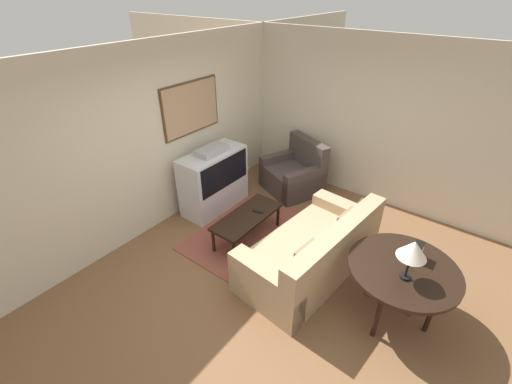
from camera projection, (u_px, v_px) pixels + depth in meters
ground_plane at (273, 275)px, 4.52m from camera, size 12.00×12.00×0.00m
wall_back at (154, 141)px, 4.91m from camera, size 12.00×0.10×2.70m
wall_right at (367, 122)px, 5.59m from camera, size 0.06×12.00×2.70m
area_rug at (256, 236)px, 5.20m from camera, size 1.93×1.56×0.01m
tv at (214, 180)px, 5.62m from camera, size 1.15×0.52×1.10m
couch at (312, 253)px, 4.43m from camera, size 2.05×1.16×0.87m
armchair at (294, 175)px, 6.22m from camera, size 1.15×1.20×0.93m
coffee_table at (247, 218)px, 4.97m from camera, size 1.15×0.48×0.42m
console_table at (403, 272)px, 3.65m from camera, size 1.17×1.17×0.73m
table_lamp at (413, 250)px, 3.31m from camera, size 0.29×0.29×0.47m
mantel_clock at (417, 251)px, 3.70m from camera, size 0.16×0.10×0.19m
remote at (258, 211)px, 5.01m from camera, size 0.08×0.17×0.02m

